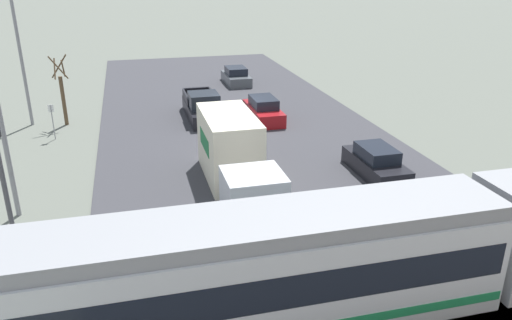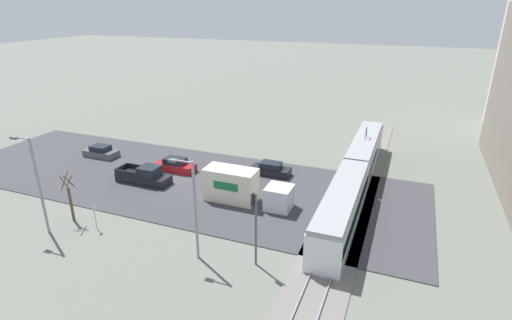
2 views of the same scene
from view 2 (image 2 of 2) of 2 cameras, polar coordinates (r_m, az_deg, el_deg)
The scene contains 14 objects.
ground_plane at distance 43.80m, azimuth -11.59°, elevation -2.70°, with size 320.00×320.00×0.00m, color #60665B.
road_surface at distance 43.78m, azimuth -11.60°, elevation -2.65°, with size 17.20×51.84×0.08m.
rail_bed at distance 37.77m, azimuth 12.81°, elevation -6.83°, with size 59.61×4.40×0.22m.
light_rail_tram at distance 40.42m, azimuth 13.89°, elevation -2.31°, with size 28.60×2.67×4.56m.
box_truck at distance 37.45m, azimuth -1.97°, elevation -3.96°, with size 2.35×8.41×3.16m.
pickup_truck at distance 43.31m, azimuth -15.65°, elevation -2.22°, with size 2.04×5.83×1.88m.
sedan_car_0 at distance 52.35m, azimuth -21.27°, elevation 1.08°, with size 1.88×4.21×1.41m.
sedan_car_1 at distance 45.49m, azimuth -11.44°, elevation -0.78°, with size 1.76×4.57×1.52m.
sedan_car_2 at distance 43.65m, azimuth 2.12°, elevation -1.37°, with size 1.73×4.29×1.44m.
traffic_light_pole at distance 27.91m, azimuth -0.16°, elevation -8.56°, with size 0.28×0.47×5.68m.
street_tree at distance 37.63m, azimuth -25.01°, elevation -5.13°, with size 1.07×0.89×4.51m.
street_lamp_near_crossing at distance 28.66m, azimuth -9.07°, elevation -6.13°, with size 0.36×1.95×7.70m.
street_lamp_mid_block at distance 35.88m, azimuth -28.93°, elevation -2.44°, with size 0.36×1.95×8.18m.
no_parking_sign at distance 35.80m, azimuth -22.03°, elevation -7.36°, with size 0.32×0.08×2.11m.
Camera 2 is at (33.16, 22.52, 17.64)m, focal length 28.00 mm.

